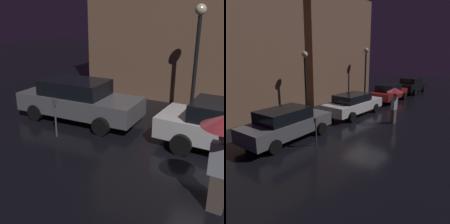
% 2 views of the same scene
% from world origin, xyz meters
% --- Properties ---
extents(ground_plane, '(60.00, 60.00, 0.00)m').
position_xyz_m(ground_plane, '(0.00, 0.00, 0.00)').
color(ground_plane, black).
extents(building_facade_left, '(6.74, 3.00, 7.74)m').
position_xyz_m(building_facade_left, '(-3.69, 6.50, 3.87)').
color(building_facade_left, '#8C664C').
rests_on(building_facade_left, ground).
extents(parked_car_grey, '(4.59, 1.92, 1.49)m').
position_xyz_m(parked_car_grey, '(-5.17, 1.37, 0.77)').
color(parked_car_grey, slate).
rests_on(parked_car_grey, ground).
extents(parking_meter, '(0.12, 0.10, 1.28)m').
position_xyz_m(parking_meter, '(-4.92, -0.26, 0.79)').
color(parking_meter, '#4C5154').
rests_on(parking_meter, ground).
extents(street_lamp_near, '(0.39, 0.39, 4.08)m').
position_xyz_m(street_lamp_near, '(-1.59, 3.72, 2.76)').
color(street_lamp_near, black).
rests_on(street_lamp_near, ground).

